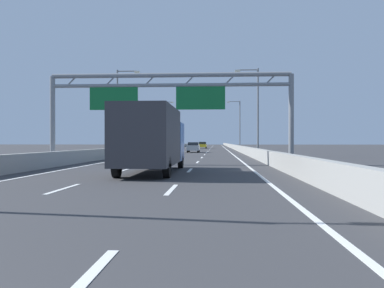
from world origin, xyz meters
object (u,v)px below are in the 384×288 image
sign_gantry (167,95)px  white_car (192,145)px  streetlamp_left_far (162,122)px  silver_car (193,147)px  box_truck (152,138)px  streetlamp_right_far (239,122)px  streetlamp_left_mid (119,107)px  yellow_car (203,145)px  green_car (167,148)px  streetlamp_right_mid (256,106)px

sign_gantry → white_car: (-3.61, 88.37, -4.11)m
streetlamp_left_far → silver_car: 21.60m
white_car → box_truck: box_truck is taller
silver_car → streetlamp_right_far: bearing=68.9°
sign_gantry → streetlamp_right_far: size_ratio=1.79×
streetlamp_left_mid → sign_gantry: bearing=-66.0°
silver_car → yellow_car: bearing=89.8°
streetlamp_left_far → box_truck: bearing=-82.8°
green_car → streetlamp_left_far: bearing=99.4°
sign_gantry → white_car: sign_gantry is taller
yellow_car → silver_car: yellow_car is taller
streetlamp_right_far → box_truck: bearing=-97.2°
box_truck → streetlamp_left_far: bearing=97.2°
streetlamp_left_mid → silver_car: (7.31, 15.15, -4.63)m
white_car → box_truck: (3.84, -96.36, 1.02)m
streetlamp_left_mid → streetlamp_left_far: 34.94m
yellow_car → green_car: size_ratio=0.98×
streetlamp_left_far → streetlamp_left_mid: bearing=-90.0°
streetlamp_left_far → silver_car: (7.31, -19.79, -4.63)m
streetlamp_left_far → streetlamp_right_far: 14.93m
green_car → white_car: (-0.27, 60.90, -0.02)m
silver_car → box_truck: (0.19, -39.43, 0.98)m
white_car → yellow_car: bearing=-80.2°
streetlamp_left_far → green_car: (3.92, -23.76, -4.65)m
streetlamp_right_mid → streetlamp_right_far: bearing=90.0°
yellow_car → green_car: (-3.50, -39.13, -0.03)m
streetlamp_right_mid → streetlamp_left_far: bearing=113.1°
streetlamp_left_mid → streetlamp_right_mid: size_ratio=1.00×
streetlamp_left_mid → white_car: size_ratio=2.25×
sign_gantry → green_car: bearing=96.9°
yellow_car → green_car: bearing=-95.1°
sign_gantry → streetlamp_left_mid: size_ratio=1.79×
streetlamp_left_mid → silver_car: 17.45m
streetlamp_left_mid → green_car: bearing=70.7°
streetlamp_right_mid → streetlamp_left_far: (-14.93, 34.94, 0.00)m
streetlamp_left_far → yellow_car: 17.69m
sign_gantry → yellow_car: (0.16, 66.60, -4.06)m
white_car → sign_gantry: bearing=-87.7°
streetlamp_left_far → white_car: bearing=84.4°
sign_gantry → green_car: sign_gantry is taller
yellow_car → white_car: size_ratio=0.99×
streetlamp_right_far → streetlamp_left_far: bearing=180.0°
streetlamp_left_mid → streetlamp_right_mid: bearing=0.0°
sign_gantry → streetlamp_right_mid: streetlamp_right_mid is taller
box_truck → white_car: bearing=92.3°
streetlamp_left_mid → streetlamp_right_mid: (14.93, 0.00, 0.00)m
streetlamp_right_mid → streetlamp_right_far: (0.00, 34.94, 0.00)m
sign_gantry → streetlamp_left_far: 51.74m
streetlamp_left_far → silver_car: bearing=-69.7°
white_car → box_truck: size_ratio=0.47×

